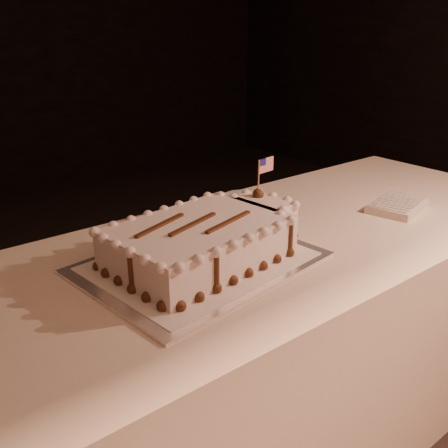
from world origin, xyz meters
TOP-DOWN VIEW (x-y plane):
  - banquet_table at (0.00, 0.60)m, footprint 2.40×0.80m
  - cake_board at (-0.12, 0.59)m, footprint 0.63×0.51m
  - doily at (-0.12, 0.59)m, footprint 0.57×0.46m
  - sheet_cake at (-0.09, 0.59)m, footprint 0.56×0.36m
  - napkin_stack at (0.64, 0.50)m, footprint 0.23×0.19m
  - side_plate at (0.31, 0.92)m, footprint 0.13×0.13m

SIDE VIEW (x-z plane):
  - banquet_table at x=0.00m, z-range 0.00..0.75m
  - cake_board at x=-0.12m, z-range 0.75..0.76m
  - side_plate at x=0.31m, z-range 0.75..0.76m
  - doily at x=-0.12m, z-range 0.76..0.76m
  - napkin_stack at x=0.64m, z-range 0.75..0.78m
  - sheet_cake at x=-0.09m, z-range 0.70..0.92m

